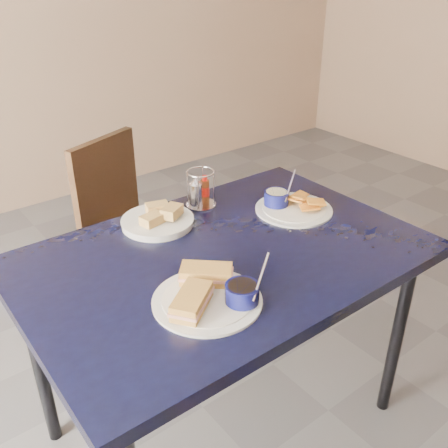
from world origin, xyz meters
TOP-DOWN VIEW (x-y plane):
  - dining_table at (0.03, 0.21)m, footprint 1.23×0.83m
  - chair_far at (0.16, 1.12)m, footprint 0.50×0.50m
  - sandwich_plate at (-0.15, 0.04)m, footprint 0.31×0.29m
  - plantain_plate at (0.39, 0.30)m, footprint 0.27×0.27m
  - bread_basket at (-0.04, 0.49)m, footprint 0.24×0.24m
  - condiment_caddy at (0.16, 0.52)m, footprint 0.11×0.11m

SIDE VIEW (x-z plane):
  - chair_far at x=0.16m, z-range 0.06..0.89m
  - dining_table at x=0.03m, z-range 0.31..1.06m
  - plantain_plate at x=0.39m, z-range 0.71..0.83m
  - bread_basket at x=-0.04m, z-range 0.73..0.80m
  - sandwich_plate at x=-0.15m, z-range 0.71..0.83m
  - condiment_caddy at x=0.16m, z-range 0.74..0.87m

